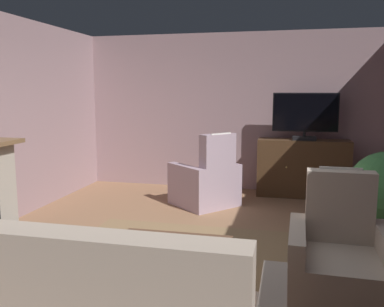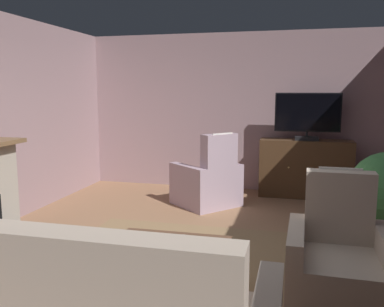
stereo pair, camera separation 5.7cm
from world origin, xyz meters
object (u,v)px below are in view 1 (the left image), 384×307
(folded_newspaper, at_px, (169,239))
(armchair_in_far_corner, at_px, (340,261))
(tv_cabinet, at_px, (303,170))
(cat, at_px, (59,273))
(coffee_table, at_px, (173,246))
(television, at_px, (305,115))
(tv_remote, at_px, (155,244))
(armchair_by_fireplace, at_px, (206,183))

(folded_newspaper, distance_m, armchair_in_far_corner, 1.47)
(tv_cabinet, relative_size, cat, 2.30)
(coffee_table, bearing_deg, folded_newspaper, 150.76)
(television, xyz_separation_m, folded_newspaper, (-1.26, -3.48, -0.93))
(television, bearing_deg, folded_newspaper, -109.86)
(armchair_in_far_corner, bearing_deg, television, 93.44)
(tv_remote, distance_m, armchair_in_far_corner, 1.57)
(tv_remote, relative_size, cat, 0.26)
(folded_newspaper, xyz_separation_m, cat, (-0.98, -0.23, -0.32))
(armchair_by_fireplace, height_order, armchair_in_far_corner, armchair_by_fireplace)
(coffee_table, bearing_deg, tv_remote, -133.37)
(cat, bearing_deg, tv_remote, 4.54)
(television, relative_size, folded_newspaper, 3.42)
(television, bearing_deg, tv_cabinet, 90.00)
(tv_cabinet, distance_m, armchair_by_fireplace, 1.70)
(tv_cabinet, distance_m, folded_newspaper, 3.75)
(television, height_order, cat, television)
(tv_remote, bearing_deg, coffee_table, 98.80)
(television, xyz_separation_m, coffee_table, (-1.22, -3.50, -0.98))
(folded_newspaper, bearing_deg, tv_cabinet, 54.28)
(tv_cabinet, relative_size, folded_newspaper, 4.91)
(tv_remote, height_order, armchair_in_far_corner, armchair_in_far_corner)
(television, distance_m, coffee_table, 3.83)
(cat, bearing_deg, armchair_in_far_corner, 6.96)
(armchair_by_fireplace, bearing_deg, armchair_in_far_corner, -57.22)
(folded_newspaper, relative_size, armchair_by_fireplace, 0.26)
(coffee_table, xyz_separation_m, armchair_by_fireplace, (-0.22, 2.65, -0.01))
(tv_cabinet, xyz_separation_m, television, (-0.00, -0.05, 0.90))
(coffee_table, height_order, folded_newspaper, folded_newspaper)
(coffee_table, bearing_deg, television, 70.82)
(television, relative_size, armchair_by_fireplace, 0.90)
(coffee_table, bearing_deg, cat, -168.60)
(tv_cabinet, height_order, television, television)
(armchair_by_fireplace, bearing_deg, television, 30.67)
(armchair_in_far_corner, distance_m, cat, 2.47)
(folded_newspaper, bearing_deg, television, 54.00)
(tv_cabinet, height_order, armchair_by_fireplace, armchair_by_fireplace)
(armchair_in_far_corner, bearing_deg, coffee_table, -176.27)
(armchair_in_far_corner, relative_size, cat, 1.65)
(folded_newspaper, distance_m, armchair_by_fireplace, 2.63)
(coffee_table, distance_m, folded_newspaper, 0.07)
(armchair_by_fireplace, relative_size, armchair_in_far_corner, 1.08)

